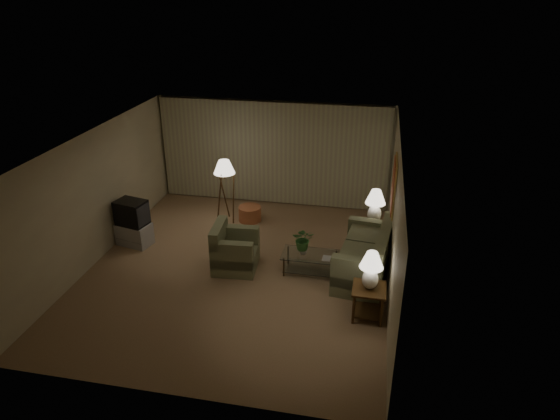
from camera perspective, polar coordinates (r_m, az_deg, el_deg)
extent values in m
plane|color=#A47E5A|center=(10.35, -4.74, -6.66)|extent=(7.00, 7.00, 0.00)
cube|color=beige|center=(12.87, -0.74, 6.57)|extent=(6.00, 0.04, 2.70)
cube|color=beige|center=(10.89, -20.38, 1.42)|extent=(0.04, 7.00, 2.70)
cube|color=beige|center=(9.38, 12.89, -1.37)|extent=(0.04, 7.00, 2.70)
cube|color=white|center=(9.23, -5.33, 7.76)|extent=(6.00, 7.00, 0.04)
cube|color=tan|center=(12.80, -0.82, 6.46)|extent=(5.85, 0.12, 2.65)
cube|color=#BC9342|center=(9.95, 12.92, 2.72)|extent=(0.03, 0.90, 1.10)
cube|color=#B02720|center=(9.95, 12.78, 2.73)|extent=(0.02, 0.80, 1.00)
cube|color=#7D7E58|center=(10.12, 9.43, -6.30)|extent=(2.08, 1.37, 0.43)
cube|color=#7D7E58|center=(10.29, -5.07, -5.59)|extent=(1.03, 0.99, 0.40)
cube|color=#3D2610|center=(8.79, 10.16, -8.87)|extent=(0.57, 0.57, 0.04)
cube|color=#3D2610|center=(9.05, 9.94, -11.29)|extent=(0.49, 0.49, 0.02)
cylinder|color=#3D2610|center=(8.76, 8.39, -11.22)|extent=(0.05, 0.05, 0.56)
cylinder|color=#3D2610|center=(9.15, 8.58, -9.50)|extent=(0.05, 0.05, 0.56)
cylinder|color=#3D2610|center=(8.77, 11.52, -11.47)|extent=(0.05, 0.05, 0.56)
cylinder|color=#3D2610|center=(9.15, 11.57, -9.74)|extent=(0.05, 0.05, 0.56)
cube|color=#3D2610|center=(11.05, 10.64, -1.44)|extent=(0.50, 0.42, 0.04)
cube|color=#3D2610|center=(11.26, 10.46, -3.53)|extent=(0.42, 0.36, 0.02)
cylinder|color=#3D2610|center=(11.04, 9.46, -3.11)|extent=(0.05, 0.05, 0.56)
cylinder|color=#3D2610|center=(11.32, 9.54, -2.36)|extent=(0.05, 0.05, 0.56)
cylinder|color=#3D2610|center=(11.04, 11.53, -3.28)|extent=(0.05, 0.05, 0.56)
cylinder|color=#3D2610|center=(11.33, 11.55, -2.53)|extent=(0.05, 0.05, 0.56)
ellipsoid|color=white|center=(8.68, 10.26, -7.79)|extent=(0.28, 0.28, 0.36)
cylinder|color=white|center=(8.56, 10.37, -6.56)|extent=(0.03, 0.03, 0.08)
cone|color=silver|center=(8.48, 10.46, -5.62)|extent=(0.41, 0.41, 0.28)
ellipsoid|color=white|center=(10.96, 10.73, -0.45)|extent=(0.30, 0.30, 0.38)
cylinder|color=white|center=(10.86, 10.82, 0.66)|extent=(0.03, 0.03, 0.09)
cone|color=silver|center=(10.79, 10.90, 1.51)|extent=(0.44, 0.44, 0.30)
cube|color=silver|center=(10.00, 3.50, -5.13)|extent=(1.13, 0.62, 0.02)
cube|color=silver|center=(10.15, 3.45, -6.63)|extent=(1.05, 0.54, 0.01)
cylinder|color=#3F3019|center=(9.97, 0.43, -6.57)|extent=(0.04, 0.04, 0.40)
cylinder|color=#3F3019|center=(10.37, 0.93, -5.21)|extent=(0.04, 0.04, 0.40)
cylinder|color=#3F3019|center=(9.86, 6.15, -7.12)|extent=(0.04, 0.04, 0.40)
cylinder|color=#3F3019|center=(10.27, 6.41, -5.73)|extent=(0.04, 0.04, 0.40)
cube|color=#A2A2A5|center=(11.56, -16.30, -2.64)|extent=(0.93, 0.77, 0.50)
cube|color=black|center=(11.34, -16.61, -0.29)|extent=(0.84, 0.73, 0.55)
cylinder|color=#3D2610|center=(11.86, -6.36, 4.10)|extent=(0.04, 0.04, 0.23)
cone|color=silver|center=(11.79, -6.40, 4.92)|extent=(0.51, 0.51, 0.32)
cylinder|color=#B56C3D|center=(12.22, -3.46, -0.42)|extent=(0.72, 0.72, 0.36)
imported|color=white|center=(9.97, 2.66, -4.61)|extent=(0.18, 0.18, 0.16)
imported|color=#3B7A36|center=(9.82, 2.69, -3.00)|extent=(0.45, 0.40, 0.47)
imported|color=olive|center=(9.88, 4.86, -5.47)|extent=(0.17, 0.23, 0.02)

